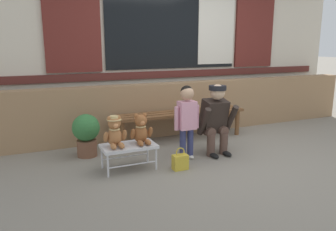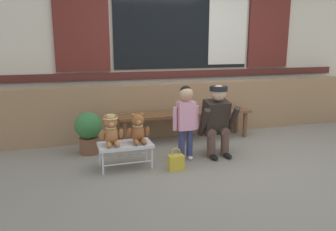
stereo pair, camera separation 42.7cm
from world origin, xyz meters
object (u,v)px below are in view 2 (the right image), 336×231
at_px(child_standing, 186,115).
at_px(teddy_bear_with_hat, 111,131).
at_px(adult_crouching, 217,120).
at_px(handbag_on_ground, 176,162).
at_px(wooden_bench_long, 185,116).
at_px(potted_plant, 88,130).
at_px(small_display_bench, 125,146).
at_px(teddy_bear_plain, 138,129).

bearing_deg(child_standing, teddy_bear_with_hat, -177.50).
bearing_deg(child_standing, adult_crouching, 6.09).
bearing_deg(handbag_on_ground, wooden_bench_long, 64.33).
relative_size(child_standing, potted_plant, 1.68).
bearing_deg(wooden_bench_long, adult_crouching, -79.70).
bearing_deg(child_standing, potted_plant, 151.71).
bearing_deg(handbag_on_ground, child_standing, 52.15).
bearing_deg(small_display_bench, adult_crouching, 4.23).
distance_m(teddy_bear_with_hat, potted_plant, 0.72).
bearing_deg(child_standing, handbag_on_ground, -127.85).
bearing_deg(child_standing, teddy_bear_plain, -176.17).
relative_size(teddy_bear_with_hat, potted_plant, 0.64).
height_order(teddy_bear_plain, adult_crouching, adult_crouching).
distance_m(wooden_bench_long, child_standing, 0.92).
distance_m(teddy_bear_plain, adult_crouching, 1.09).
relative_size(wooden_bench_long, potted_plant, 3.68).
xyz_separation_m(teddy_bear_plain, child_standing, (0.63, 0.04, 0.13)).
xyz_separation_m(wooden_bench_long, teddy_bear_with_hat, (-1.26, -0.88, 0.10)).
bearing_deg(teddy_bear_plain, handbag_on_ground, -33.79).
distance_m(small_display_bench, child_standing, 0.85).
distance_m(handbag_on_ground, potted_plant, 1.33).
relative_size(wooden_bench_long, adult_crouching, 2.21).
xyz_separation_m(teddy_bear_with_hat, teddy_bear_plain, (0.32, -0.00, -0.01)).
xyz_separation_m(small_display_bench, teddy_bear_plain, (0.16, 0.00, 0.20)).
distance_m(wooden_bench_long, small_display_bench, 1.42).
xyz_separation_m(teddy_bear_with_hat, child_standing, (0.95, 0.04, 0.12)).
xyz_separation_m(teddy_bear_with_hat, adult_crouching, (1.41, 0.09, 0.01)).
bearing_deg(teddy_bear_plain, child_standing, 3.83).
relative_size(teddy_bear_with_hat, child_standing, 0.38).
bearing_deg(teddy_bear_with_hat, adult_crouching, 3.67).
distance_m(child_standing, potted_plant, 1.35).
relative_size(small_display_bench, child_standing, 0.67).
distance_m(wooden_bench_long, potted_plant, 1.49).
height_order(teddy_bear_with_hat, child_standing, child_standing).
bearing_deg(teddy_bear_plain, adult_crouching, 4.78).
bearing_deg(teddy_bear_with_hat, handbag_on_ground, -20.27).
relative_size(teddy_bear_plain, adult_crouching, 0.38).
bearing_deg(wooden_bench_long, teddy_bear_with_hat, -145.08).
xyz_separation_m(adult_crouching, handbag_on_ground, (-0.69, -0.35, -0.38)).
bearing_deg(teddy_bear_with_hat, child_standing, 2.50).
distance_m(teddy_bear_with_hat, child_standing, 0.96).
distance_m(adult_crouching, handbag_on_ground, 0.87).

